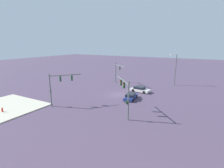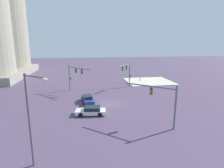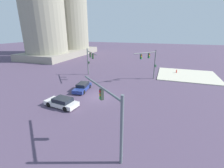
% 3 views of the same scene
% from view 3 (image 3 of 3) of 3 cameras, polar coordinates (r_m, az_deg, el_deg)
% --- Properties ---
extents(ground_plane, '(209.69, 209.69, 0.00)m').
position_cam_3_polar(ground_plane, '(23.72, -5.15, -4.63)').
color(ground_plane, '#4F3F57').
extents(sidewalk_corner, '(11.03, 12.13, 0.15)m').
position_cam_3_polar(sidewalk_corner, '(38.29, 25.49, 2.88)').
color(sidewalk_corner, beige).
rests_on(sidewalk_corner, ground).
extents(traffic_signal_near_corner, '(4.38, 3.88, 5.81)m').
position_cam_3_polar(traffic_signal_near_corner, '(31.60, 13.58, 8.49)').
color(traffic_signal_near_corner, slate).
rests_on(traffic_signal_near_corner, ground).
extents(traffic_signal_opposite_side, '(5.52, 4.66, 5.76)m').
position_cam_3_polar(traffic_signal_opposite_side, '(33.28, -8.05, 9.31)').
color(traffic_signal_opposite_side, slate).
rests_on(traffic_signal_opposite_side, ground).
extents(traffic_signal_cross_street, '(4.67, 5.24, 5.52)m').
position_cam_3_polar(traffic_signal_cross_street, '(12.12, -0.64, -8.88)').
color(traffic_signal_cross_street, slate).
rests_on(traffic_signal_cross_street, ground).
extents(sedan_car_approaching, '(2.38, 4.62, 1.21)m').
position_cam_3_polar(sedan_car_approaching, '(21.59, -17.69, -6.30)').
color(sedan_car_approaching, silver).
rests_on(sedan_car_approaching, ground).
extents(sedan_car_waiting_far, '(4.55, 2.26, 1.21)m').
position_cam_3_polar(sedan_car_waiting_far, '(26.35, -10.65, -1.09)').
color(sedan_car_waiting_far, navy).
rests_on(sedan_car_waiting_far, ground).
extents(fire_hydrant_on_curb, '(0.33, 0.22, 0.71)m').
position_cam_3_polar(fire_hydrant_on_curb, '(39.15, 22.27, 4.26)').
color(fire_hydrant_on_curb, red).
rests_on(fire_hydrant_on_curb, sidewalk_corner).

